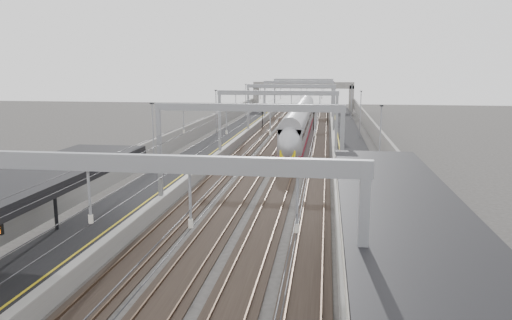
% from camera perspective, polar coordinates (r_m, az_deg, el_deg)
% --- Properties ---
extents(platform_left, '(4.00, 120.00, 1.00)m').
position_cam_1_polar(platform_left, '(58.47, -5.13, 1.13)').
color(platform_left, black).
rests_on(platform_left, ground).
extents(platform_right, '(4.00, 120.00, 1.00)m').
position_cam_1_polar(platform_right, '(57.02, 10.73, 0.74)').
color(platform_right, black).
rests_on(platform_right, ground).
extents(tracks, '(11.40, 140.00, 0.20)m').
position_cam_1_polar(tracks, '(57.27, 2.70, 0.50)').
color(tracks, black).
rests_on(tracks, ground).
extents(overhead_line, '(13.00, 140.00, 6.60)m').
position_cam_1_polar(overhead_line, '(63.11, 3.31, 7.00)').
color(overhead_line, '#909298').
rests_on(overhead_line, platform_left).
extents(canopy_right, '(4.40, 30.00, 4.24)m').
position_cam_1_polar(canopy_right, '(15.23, 18.40, -8.84)').
color(canopy_right, black).
rests_on(canopy_right, platform_right).
extents(overbridge, '(22.00, 2.20, 6.90)m').
position_cam_1_polar(overbridge, '(111.38, 5.41, 8.06)').
color(overbridge, gray).
rests_on(overbridge, ground).
extents(wall_left, '(0.30, 120.00, 3.20)m').
position_cam_1_polar(wall_left, '(59.11, -8.17, 2.24)').
color(wall_left, gray).
rests_on(wall_left, ground).
extents(wall_right, '(0.30, 120.00, 3.20)m').
position_cam_1_polar(wall_right, '(57.09, 13.98, 1.75)').
color(wall_right, gray).
rests_on(wall_right, ground).
extents(train, '(2.50, 45.63, 3.97)m').
position_cam_1_polar(train, '(70.45, 4.98, 3.92)').
color(train, maroon).
rests_on(train, ground).
extents(signal_green, '(0.32, 0.32, 3.48)m').
position_cam_1_polar(signal_green, '(82.20, 0.74, 5.22)').
color(signal_green, black).
rests_on(signal_green, ground).
extents(signal_red_near, '(0.32, 0.32, 3.48)m').
position_cam_1_polar(signal_red_near, '(81.23, 6.62, 5.09)').
color(signal_red_near, black).
rests_on(signal_red_near, ground).
extents(signal_red_far, '(0.32, 0.32, 3.48)m').
position_cam_1_polar(signal_red_far, '(88.04, 8.18, 5.47)').
color(signal_red_far, black).
rests_on(signal_red_far, ground).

